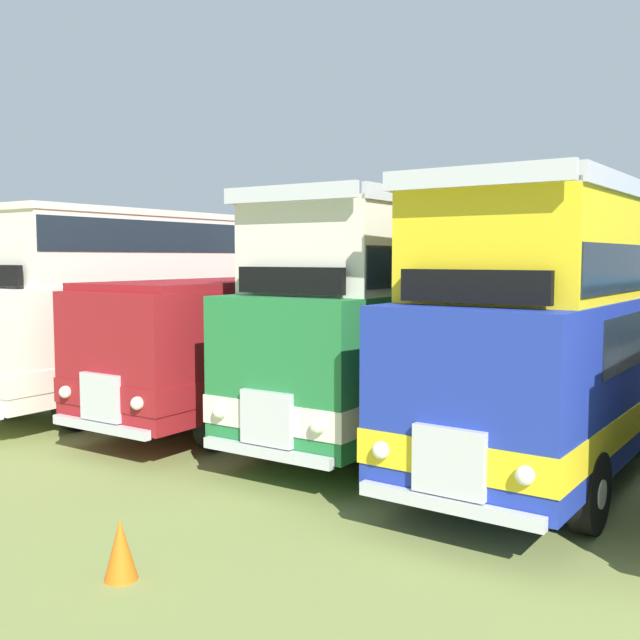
# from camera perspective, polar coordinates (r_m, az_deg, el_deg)

# --- Properties ---
(bus_first_in_row) EXTENTS (2.84, 11.14, 4.49)m
(bus_first_in_row) POSITION_cam_1_polar(r_m,az_deg,el_deg) (18.76, -11.01, 1.82)
(bus_first_in_row) COLOR silver
(bus_first_in_row) RESTS_ON ground
(bus_second_in_row) EXTENTS (2.86, 10.17, 2.99)m
(bus_second_in_row) POSITION_cam_1_polar(r_m,az_deg,el_deg) (16.53, -3.14, -1.01)
(bus_second_in_row) COLOR maroon
(bus_second_in_row) RESTS_ON ground
(bus_third_in_row) EXTENTS (2.85, 10.01, 4.52)m
(bus_third_in_row) POSITION_cam_1_polar(r_m,az_deg,el_deg) (14.96, 7.69, 0.66)
(bus_third_in_row) COLOR #237538
(bus_third_in_row) RESTS_ON ground
(bus_fourth_in_row) EXTENTS (2.63, 11.54, 4.52)m
(bus_fourth_in_row) POSITION_cam_1_polar(r_m,az_deg,el_deg) (13.98, 20.32, 0.13)
(bus_fourth_in_row) COLOR #1E339E
(bus_fourth_in_row) RESTS_ON ground
(cone_near_end) EXTENTS (0.36, 0.36, 0.67)m
(cone_near_end) POSITION_cam_1_polar(r_m,az_deg,el_deg) (8.51, -15.18, -16.74)
(cone_near_end) COLOR orange
(cone_near_end) RESTS_ON ground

